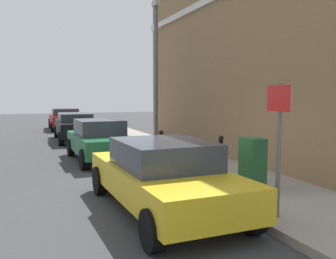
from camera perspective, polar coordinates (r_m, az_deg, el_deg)
ground at (r=8.64m, az=0.61°, el=-9.79°), size 80.00×80.00×0.00m
sidewalk at (r=14.77m, az=-1.54°, el=-3.16°), size 2.69×30.00×0.15m
corner_building at (r=15.70m, az=18.46°, el=13.92°), size 7.22×12.42×9.35m
car_yellow at (r=7.18m, az=-0.77°, el=-7.01°), size 2.05×4.52×1.39m
car_green at (r=12.90m, az=-10.51°, el=-1.55°), size 1.85×3.95×1.42m
car_black at (r=18.87m, az=-14.16°, el=0.55°), size 1.93×4.52×1.37m
car_red at (r=25.14m, az=-15.65°, el=1.66°), size 1.98×4.07×1.39m
utility_cabinet at (r=8.55m, az=12.91°, el=-5.41°), size 0.46×0.61×1.15m
bollard_near_cabinet at (r=9.93m, az=8.15°, el=-3.70°), size 0.14×0.14×1.04m
bollard_far_kerb at (r=11.27m, az=-1.07°, el=-2.58°), size 0.14×0.14×1.04m
street_sign at (r=6.54m, az=16.76°, el=-0.10°), size 0.08×0.60×2.30m
lamppost at (r=14.60m, az=-1.85°, el=9.44°), size 0.20×0.44×5.72m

